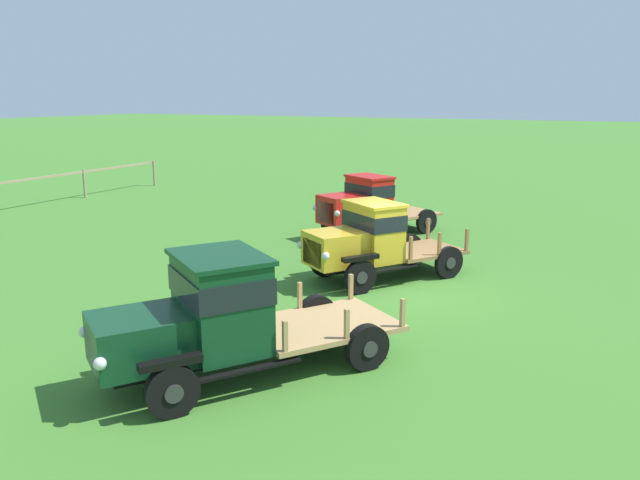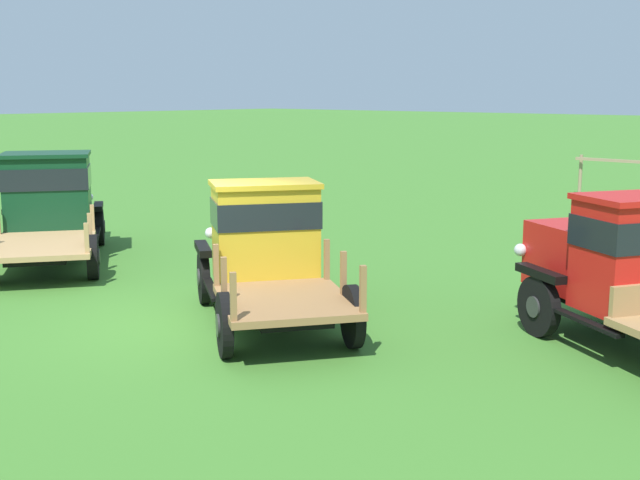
{
  "view_description": "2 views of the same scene",
  "coord_description": "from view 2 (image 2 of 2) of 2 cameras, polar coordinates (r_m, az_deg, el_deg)",
  "views": [
    {
      "loc": [
        -14.79,
        -4.97,
        4.94
      ],
      "look_at": [
        0.36,
        2.6,
        1.0
      ],
      "focal_mm": 35.0,
      "sensor_mm": 36.0,
      "label": 1
    },
    {
      "loc": [
        9.54,
        -7.61,
        3.53
      ],
      "look_at": [
        0.36,
        2.6,
        1.0
      ],
      "focal_mm": 45.0,
      "sensor_mm": 36.0,
      "label": 2
    }
  ],
  "objects": [
    {
      "name": "ground_plane",
      "position": [
        12.7,
        -9.12,
        -5.83
      ],
      "size": [
        240.0,
        240.0,
        0.0
      ],
      "primitive_type": "plane",
      "color": "#3D7528"
    },
    {
      "name": "vintage_truck_foreground_near",
      "position": [
        18.37,
        -18.7,
        2.53
      ],
      "size": [
        5.65,
        4.68,
        2.27
      ],
      "color": "black",
      "rests_on": "ground"
    },
    {
      "name": "vintage_truck_second_in_line",
      "position": [
        12.87,
        -4.02,
        -0.32
      ],
      "size": [
        4.73,
        3.96,
        2.16
      ],
      "color": "black",
      "rests_on": "ground"
    },
    {
      "name": "vintage_truck_midrow_center",
      "position": [
        11.92,
        21.2,
        -1.86
      ],
      "size": [
        4.92,
        3.76,
        2.17
      ],
      "color": "black",
      "rests_on": "ground"
    }
  ]
}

